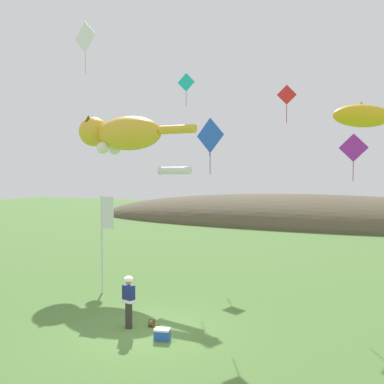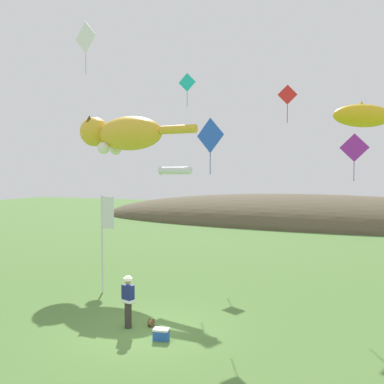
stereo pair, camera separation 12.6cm
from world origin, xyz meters
The scene contains 15 objects.
ground_plane centered at (0.00, 0.00, 0.00)m, with size 120.00×120.00×0.00m, color #517A38.
distant_hill_ridge centered at (0.00, 33.91, 0.00)m, with size 48.89×15.46×6.02m.
festival_attendant centered at (-0.66, 0.12, 0.95)m, with size 0.47×0.36×1.77m.
kite_spool centered at (0.00, 0.53, 0.14)m, with size 0.14×0.27×0.27m.
picnic_cooler centered at (0.85, -0.34, 0.18)m, with size 0.55×0.42×0.36m.
festival_banner_pole centered at (-3.86, 3.31, 2.83)m, with size 0.66×0.08×4.31m.
kite_giant_cat centered at (-6.09, 8.16, 7.44)m, with size 7.28×2.17×2.21m.
kite_fish_windsock centered at (6.75, 6.21, 7.53)m, with size 3.28×2.68×1.03m.
kite_tube_streamer centered at (-2.05, 6.54, 5.39)m, with size 1.89×0.79×0.44m.
kite_diamond_white centered at (-4.63, 3.11, 11.10)m, with size 1.32×0.36×2.26m.
kite_diamond_violet centered at (5.97, 9.35, 6.45)m, with size 1.33×0.16×2.24m.
kite_diamond_blue centered at (0.54, 4.67, 6.84)m, with size 1.40×0.50×2.38m.
kite_diamond_teal centered at (-3.53, 11.25, 10.64)m, with size 1.10×0.06×2.00m.
kite_diamond_pink centered at (-2.02, 11.23, 7.61)m, with size 0.88×0.30×1.82m.
kite_diamond_red centered at (2.75, 9.66, 9.19)m, with size 0.95×0.33×1.90m.
Camera 1 is at (7.01, -12.16, 5.30)m, focal length 40.00 mm.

